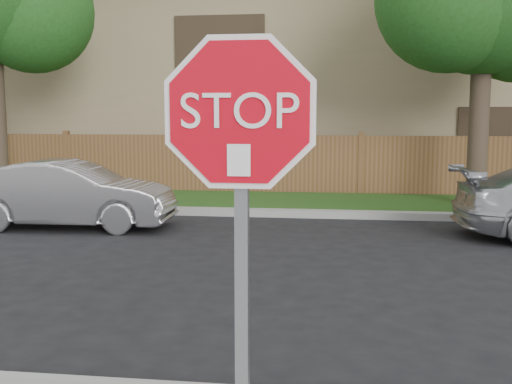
# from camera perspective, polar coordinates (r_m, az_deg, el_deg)

# --- Properties ---
(far_curb) EXTENTS (70.00, 0.30, 0.15)m
(far_curb) POSITION_cam_1_polar(r_m,az_deg,el_deg) (12.61, 10.52, -2.16)
(far_curb) COLOR gray
(far_curb) RESTS_ON ground
(grass_strip) EXTENTS (70.00, 3.00, 0.12)m
(grass_strip) POSITION_cam_1_polar(r_m,az_deg,el_deg) (14.24, 10.17, -1.12)
(grass_strip) COLOR #1E4714
(grass_strip) RESTS_ON ground
(fence) EXTENTS (70.00, 0.12, 1.60)m
(fence) POSITION_cam_1_polar(r_m,az_deg,el_deg) (15.75, 9.95, 2.40)
(fence) COLOR brown
(fence) RESTS_ON ground
(apartment_building) EXTENTS (35.20, 9.20, 7.20)m
(apartment_building) POSITION_cam_1_polar(r_m,az_deg,el_deg) (21.33, 9.45, 11.03)
(apartment_building) COLOR #93845B
(apartment_building) RESTS_ON ground
(stop_sign) EXTENTS (1.01, 0.13, 2.55)m
(stop_sign) POSITION_cam_1_polar(r_m,az_deg,el_deg) (2.84, -1.50, 1.09)
(stop_sign) COLOR gray
(stop_sign) RESTS_ON sidewalk_near
(sedan_left) EXTENTS (3.93, 1.51, 1.28)m
(sedan_left) POSITION_cam_1_polar(r_m,az_deg,el_deg) (11.85, -17.30, -0.23)
(sedan_left) COLOR #A7A6AA
(sedan_left) RESTS_ON ground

